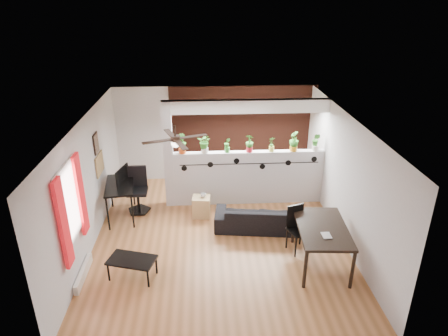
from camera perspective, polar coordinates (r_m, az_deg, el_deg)
room_shell at (r=8.05m, az=-0.80°, el=-1.99°), size 6.30×7.10×2.90m
partition_wall at (r=9.73m, az=3.54°, el=-1.36°), size 3.60×0.18×1.35m
ceiling_header at (r=9.13m, az=3.82°, el=8.79°), size 3.60×0.18×0.30m
pier_column at (r=9.46m, az=-7.95°, el=1.80°), size 0.22×0.20×2.60m
brick_panel at (r=10.86m, az=2.73°, el=4.92°), size 3.90×0.05×2.60m
vine_decal at (r=9.48m, az=3.66°, el=0.61°), size 3.31×0.01×0.30m
window_assembly at (r=7.24m, az=-21.08°, el=-4.98°), size 0.09×1.30×1.55m
baseboard_heater at (r=7.98m, az=-19.45°, el=-13.97°), size 0.08×1.00×0.18m
corkboard at (r=9.18m, az=-17.35°, el=0.55°), size 0.03×0.60×0.45m
framed_art at (r=8.96m, az=-17.82°, el=3.37°), size 0.03×0.34×0.44m
ceiling_fan at (r=7.40m, az=-6.96°, el=3.96°), size 1.19×1.19×0.43m
potted_plant_0 at (r=9.33m, az=-6.02°, el=3.53°), size 0.31×0.30×0.46m
potted_plant_1 at (r=9.32m, az=-2.78°, el=3.58°), size 0.28×0.25×0.45m
potted_plant_2 at (r=9.35m, az=0.46°, el=3.38°), size 0.18×0.15×0.36m
potted_plant_3 at (r=9.39m, az=3.67°, el=3.62°), size 0.27×0.25×0.42m
potted_plant_4 at (r=9.48m, az=6.84°, el=3.49°), size 0.19×0.16×0.36m
potted_plant_5 at (r=9.56m, az=9.97°, el=3.87°), size 0.21×0.26×0.48m
potted_plant_6 at (r=9.70m, az=13.00°, el=3.74°), size 0.28×0.27×0.43m
sofa at (r=8.88m, az=4.96°, el=-7.03°), size 1.89×0.94×0.53m
cube_shelf at (r=9.32m, az=-3.26°, el=-5.52°), size 0.43×0.39×0.49m
cup at (r=9.18m, az=-2.99°, el=-3.90°), size 0.15×0.15×0.10m
computer_desk at (r=9.35m, az=-14.68°, el=-2.69°), size 0.75×1.23×0.84m
monitor at (r=9.41m, az=-14.63°, el=-1.33°), size 0.34×0.14×0.19m
office_chair at (r=9.64m, az=-12.19°, el=-3.46°), size 0.56×0.56×1.08m
dining_table at (r=7.75m, az=13.86°, el=-8.73°), size 1.01×1.55×0.81m
book at (r=7.43m, az=13.83°, el=-9.37°), size 0.16×0.21×0.02m
folding_chair at (r=8.16m, az=10.37°, el=-7.88°), size 0.50×0.50×0.97m
coffee_table at (r=7.59m, az=-13.02°, el=-12.82°), size 0.94×0.69×0.39m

